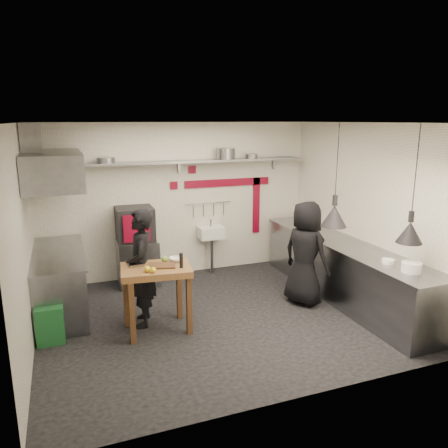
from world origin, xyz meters
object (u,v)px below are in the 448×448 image
object	(u,v)px
oven_stand	(138,262)
chef_left	(141,268)
green_bin	(50,323)
combi_oven	(135,224)
chef_right	(305,253)
prep_table	(157,299)

from	to	relation	value
oven_stand	chef_left	distance (m)	1.65
chef_left	oven_stand	bearing A→B (deg)	-175.79
oven_stand	green_bin	bearing A→B (deg)	-129.51
combi_oven	green_bin	world-z (taller)	combi_oven
oven_stand	combi_oven	size ratio (longest dim) A/B	1.29
oven_stand	combi_oven	distance (m)	0.69
green_bin	chef_right	size ratio (longest dim) A/B	0.31
combi_oven	green_bin	distance (m)	2.35
oven_stand	prep_table	size ratio (longest dim) A/B	0.87
combi_oven	green_bin	bearing A→B (deg)	-128.95
chef_left	combi_oven	bearing A→B (deg)	-175.05
chef_left	chef_right	world-z (taller)	chef_left
combi_oven	chef_left	xyz separation A→B (m)	(-0.19, -1.59, -0.26)
green_bin	prep_table	xyz separation A→B (m)	(1.38, -0.19, 0.21)
combi_oven	prep_table	distance (m)	1.97
combi_oven	prep_table	world-z (taller)	combi_oven
oven_stand	chef_right	size ratio (longest dim) A/B	0.49
oven_stand	prep_table	bearing A→B (deg)	-90.55
prep_table	chef_right	world-z (taller)	chef_right
oven_stand	chef_left	size ratio (longest dim) A/B	0.48
combi_oven	chef_right	bearing A→B (deg)	-35.68
combi_oven	chef_left	size ratio (longest dim) A/B	0.37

